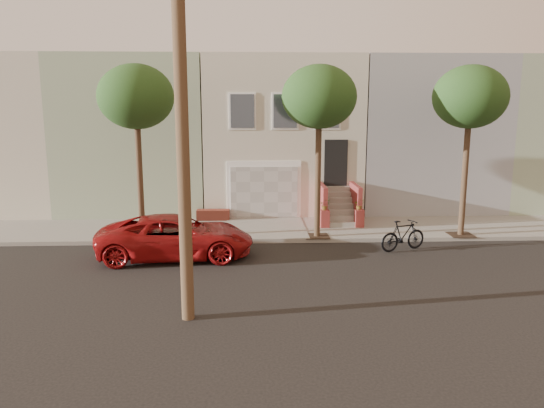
{
  "coord_description": "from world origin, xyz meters",
  "views": [
    {
      "loc": [
        -1.49,
        -14.92,
        5.03
      ],
      "look_at": [
        -0.73,
        3.0,
        1.57
      ],
      "focal_mm": 34.21,
      "sensor_mm": 36.0,
      "label": 1
    }
  ],
  "objects": [
    {
      "name": "pickup_truck",
      "position": [
        -3.97,
        1.88,
        0.71
      ],
      "size": [
        5.26,
        2.71,
        1.42
      ],
      "primitive_type": "imported",
      "rotation": [
        0.0,
        0.0,
        1.64
      ],
      "color": "maroon",
      "rests_on": "ground"
    },
    {
      "name": "motorcycle",
      "position": [
        3.82,
        2.37,
        0.55
      ],
      "size": [
        1.88,
        1.14,
        1.09
      ],
      "primitive_type": "imported",
      "rotation": [
        0.0,
        0.0,
        1.95
      ],
      "color": "black",
      "rests_on": "ground"
    },
    {
      "name": "tree_right",
      "position": [
        6.5,
        3.9,
        5.26
      ],
      "size": [
        2.7,
        2.57,
        6.3
      ],
      "color": "#2D2116",
      "rests_on": "sidewalk"
    },
    {
      "name": "tree_left",
      "position": [
        -5.5,
        3.9,
        5.26
      ],
      "size": [
        2.7,
        2.57,
        6.3
      ],
      "color": "#2D2116",
      "rests_on": "sidewalk"
    },
    {
      "name": "ground",
      "position": [
        0.0,
        0.0,
        0.0
      ],
      "size": [
        90.0,
        90.0,
        0.0
      ],
      "primitive_type": "plane",
      "color": "black",
      "rests_on": "ground"
    },
    {
      "name": "tree_mid",
      "position": [
        1.0,
        3.9,
        5.26
      ],
      "size": [
        2.7,
        2.57,
        6.3
      ],
      "color": "#2D2116",
      "rests_on": "sidewalk"
    },
    {
      "name": "house_row",
      "position": [
        0.0,
        11.19,
        3.64
      ],
      "size": [
        33.1,
        11.7,
        7.0
      ],
      "color": "#BAB39E",
      "rests_on": "sidewalk"
    },
    {
      "name": "sidewalk",
      "position": [
        0.0,
        5.35,
        0.07
      ],
      "size": [
        40.0,
        3.7,
        0.15
      ],
      "primitive_type": "cube",
      "color": "gray",
      "rests_on": "ground"
    }
  ]
}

